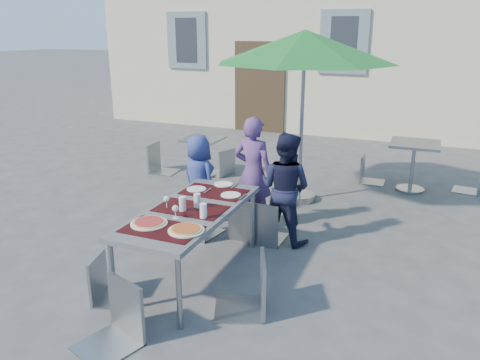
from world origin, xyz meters
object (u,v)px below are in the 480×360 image
at_px(dining_table, 191,214).
at_px(child_0, 199,179).
at_px(chair_4, 251,251).
at_px(patio_umbrella, 305,48).
at_px(pizza_near_left, 149,223).
at_px(chair_2, 264,196).
at_px(child_2, 285,188).
at_px(chair_5, 112,278).
at_px(child_1, 253,173).
at_px(bg_chair_r_1, 477,161).
at_px(chair_3, 104,253).
at_px(bg_chair_l_0, 158,140).
at_px(bg_chair_l_1, 369,153).
at_px(cafe_table_1, 414,157).
at_px(chair_1, 245,202).
at_px(pizza_near_right, 186,230).
at_px(cafe_table_0, 203,152).
at_px(chair_0, 195,191).
at_px(bg_chair_r_0, 223,146).

height_order(dining_table, child_0, child_0).
bearing_deg(chair_4, patio_umbrella, 97.41).
distance_m(pizza_near_left, chair_2, 1.65).
distance_m(child_2, chair_5, 2.51).
bearing_deg(child_1, bg_chair_r_1, -130.72).
xyz_separation_m(child_2, chair_3, (-1.16, -1.92, -0.19)).
distance_m(bg_chair_l_0, bg_chair_l_1, 3.68).
bearing_deg(cafe_table_1, chair_5, -112.03).
xyz_separation_m(pizza_near_left, patio_umbrella, (0.58, 3.14, 1.46)).
distance_m(child_0, chair_1, 0.87).
bearing_deg(pizza_near_right, bg_chair_l_0, 125.33).
xyz_separation_m(patio_umbrella, cafe_table_0, (-1.90, 0.57, -1.80)).
bearing_deg(pizza_near_right, child_0, 114.24).
xyz_separation_m(cafe_table_0, bg_chair_l_0, (-0.84, -0.11, 0.16)).
distance_m(dining_table, chair_0, 0.98).
xyz_separation_m(child_2, cafe_table_0, (-2.12, 2.02, -0.24)).
height_order(child_0, patio_umbrella, patio_umbrella).
bearing_deg(bg_chair_r_0, chair_4, -62.06).
xyz_separation_m(pizza_near_right, chair_1, (-0.05, 1.56, -0.28)).
distance_m(pizza_near_left, chair_1, 1.62).
bearing_deg(chair_0, cafe_table_1, 50.39).
height_order(dining_table, chair_4, chair_4).
distance_m(chair_5, cafe_table_1, 5.35).
distance_m(child_1, cafe_table_0, 2.40).
bearing_deg(child_0, bg_chair_l_0, -21.93).
relative_size(bg_chair_l_0, bg_chair_l_1, 1.15).
bearing_deg(chair_1, bg_chair_l_1, 69.65).
height_order(child_0, bg_chair_r_1, child_0).
bearing_deg(bg_chair_r_1, bg_chair_r_0, -170.40).
bearing_deg(chair_5, chair_2, 78.18).
bearing_deg(child_2, pizza_near_left, 77.80).
bearing_deg(chair_2, child_2, 37.08).
relative_size(patio_umbrella, bg_chair_l_0, 2.54).
distance_m(child_1, chair_5, 2.69).
distance_m(chair_3, bg_chair_r_1, 5.86).
bearing_deg(chair_4, child_1, 110.54).
distance_m(pizza_near_right, chair_3, 0.84).
height_order(dining_table, bg_chair_l_1, bg_chair_l_1).
bearing_deg(chair_2, bg_chair_r_0, 124.35).
bearing_deg(child_0, cafe_table_0, -41.27).
distance_m(child_1, chair_3, 2.29).
bearing_deg(bg_chair_l_1, patio_umbrella, -122.68).
bearing_deg(pizza_near_right, bg_chair_l_1, 77.10).
bearing_deg(pizza_near_left, bg_chair_r_0, 104.63).
bearing_deg(chair_4, chair_3, -165.35).
height_order(dining_table, patio_umbrella, patio_umbrella).
height_order(pizza_near_left, chair_1, chair_1).
distance_m(chair_3, bg_chair_r_0, 4.13).
bearing_deg(bg_chair_l_0, cafe_table_1, 8.48).
relative_size(pizza_near_left, bg_chair_l_0, 0.34).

